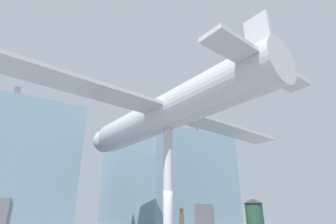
% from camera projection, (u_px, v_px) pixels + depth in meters
% --- Properties ---
extents(glass_pavilion_right, '(8.87, 12.76, 9.10)m').
position_uv_depth(glass_pavilion_right, '(163.00, 186.00, 26.87)').
color(glass_pavilion_right, '#7593A3').
rests_on(glass_pavilion_right, ground_plane).
extents(support_pylon_central, '(0.47, 0.47, 5.68)m').
position_uv_depth(support_pylon_central, '(168.00, 184.00, 12.91)').
color(support_pylon_central, '#B7B7BC').
rests_on(support_pylon_central, ground_plane).
extents(suspended_airplane, '(18.94, 14.89, 3.47)m').
position_uv_depth(suspended_airplane, '(165.00, 113.00, 14.51)').
color(suspended_airplane, '#B2B7BC').
rests_on(suspended_airplane, support_pylon_central).
extents(visitor_person, '(0.44, 0.44, 1.83)m').
position_uv_depth(visitor_person, '(182.00, 222.00, 15.24)').
color(visitor_person, '#4C4238').
rests_on(visitor_person, ground_plane).
extents(info_kiosk, '(1.09, 1.09, 2.28)m').
position_uv_depth(info_kiosk, '(255.00, 220.00, 14.42)').
color(info_kiosk, '#234733').
rests_on(info_kiosk, ground_plane).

